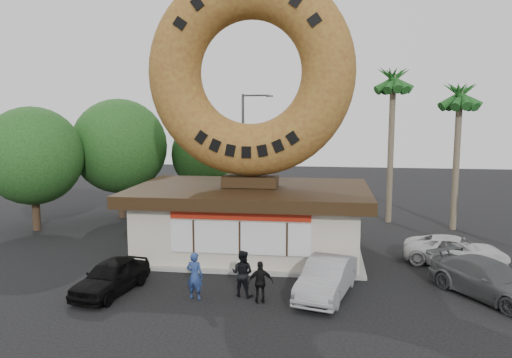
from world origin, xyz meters
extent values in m
plane|color=black|center=(0.00, 0.00, 0.00)|extent=(90.00, 90.00, 0.00)
cube|color=beige|center=(0.00, 6.00, 1.50)|extent=(10.00, 6.00, 3.00)
cube|color=#999993|center=(0.00, 6.00, 0.07)|extent=(10.60, 6.60, 0.15)
cube|color=#3F3F3F|center=(0.00, 6.00, 3.05)|extent=(10.00, 6.00, 0.10)
cube|color=black|center=(0.00, 6.00, 3.00)|extent=(11.20, 7.20, 0.55)
cube|color=silver|center=(0.00, 2.95, 1.55)|extent=(6.00, 0.12, 1.40)
cube|color=#A9200E|center=(0.00, 2.93, 2.55)|extent=(6.00, 0.10, 0.45)
cube|color=black|center=(0.00, 6.00, 3.55)|extent=(2.60, 1.40, 0.50)
torus|color=olive|center=(0.00, 6.00, 8.64)|extent=(9.69, 2.47, 9.69)
cylinder|color=#473321|center=(-9.50, 13.00, 1.65)|extent=(0.44, 0.44, 3.30)
sphere|color=#174016|center=(-9.50, 13.00, 4.65)|extent=(6.00, 6.00, 6.00)
cylinder|color=#473321|center=(-4.00, 15.00, 1.43)|extent=(0.44, 0.44, 2.86)
sphere|color=#174016|center=(-4.00, 15.00, 4.03)|extent=(5.20, 5.20, 5.20)
cylinder|color=#473321|center=(-13.00, 9.00, 1.54)|extent=(0.44, 0.44, 3.08)
sphere|color=#174016|center=(-13.00, 9.00, 4.34)|extent=(5.60, 5.60, 5.60)
cylinder|color=#726651|center=(7.50, 14.00, 4.50)|extent=(0.36, 0.36, 9.00)
cylinder|color=#726651|center=(11.00, 12.50, 4.00)|extent=(0.36, 0.36, 8.00)
cylinder|color=#59595E|center=(-2.00, 16.00, 4.00)|extent=(0.18, 0.18, 8.00)
cylinder|color=#59595E|center=(-1.10, 16.00, 7.90)|extent=(1.80, 0.12, 0.12)
cube|color=#59595E|center=(-0.20, 16.00, 7.85)|extent=(0.45, 0.20, 0.12)
imported|color=navy|center=(-1.15, -0.17, 0.88)|extent=(0.71, 0.53, 1.77)
imported|color=black|center=(0.53, 0.37, 0.87)|extent=(0.98, 0.85, 1.75)
imported|color=black|center=(1.29, -0.22, 0.77)|extent=(0.96, 0.57, 1.54)
imported|color=black|center=(-4.46, -0.01, 0.65)|extent=(2.16, 4.00, 1.29)
imported|color=#949498|center=(3.65, 0.81, 0.70)|extent=(2.48, 4.48, 1.40)
imported|color=#4E5152|center=(9.59, 1.46, 0.69)|extent=(4.23, 5.01, 1.37)
imported|color=silver|center=(9.42, 5.53, 0.62)|extent=(4.85, 3.07, 1.25)
camera|label=1|loc=(3.49, -17.31, 6.87)|focal=35.00mm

